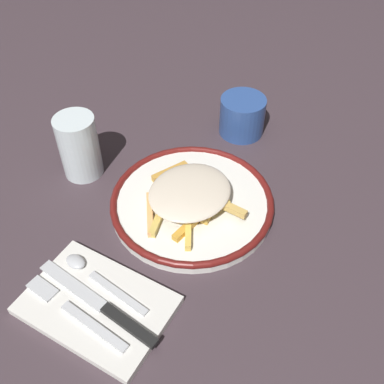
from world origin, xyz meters
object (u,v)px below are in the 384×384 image
(knife, at_px, (106,309))
(spoon, at_px, (92,274))
(water_glass, at_px, (79,146))
(coffee_mug, at_px, (242,115))
(fries_heap, at_px, (192,195))
(fork, at_px, (75,313))
(plate, at_px, (192,203))
(napkin, at_px, (97,305))

(knife, relative_size, spoon, 1.38)
(water_glass, bearing_deg, spoon, -134.37)
(water_glass, distance_m, coffee_mug, 0.31)
(fries_heap, bearing_deg, fork, 174.81)
(fries_heap, bearing_deg, water_glass, 96.73)
(fork, distance_m, coffee_mug, 0.48)
(plate, relative_size, spoon, 1.76)
(plate, xyz_separation_m, fries_heap, (-0.01, -0.00, 0.02))
(plate, height_order, knife, plate)
(fork, relative_size, coffee_mug, 1.58)
(spoon, relative_size, water_glass, 1.32)
(fries_heap, height_order, spoon, fries_heap)
(spoon, height_order, coffee_mug, coffee_mug)
(plate, height_order, water_glass, water_glass)
(fork, bearing_deg, coffee_mug, 1.44)
(fries_heap, bearing_deg, knife, -177.82)
(plate, relative_size, napkin, 1.36)
(napkin, height_order, fork, fork)
(plate, xyz_separation_m, fork, (-0.26, 0.02, 0.00))
(fries_heap, bearing_deg, napkin, 177.31)
(fries_heap, relative_size, fork, 1.02)
(fries_heap, xyz_separation_m, coffee_mug, (0.23, 0.03, 0.00))
(knife, bearing_deg, spoon, 59.67)
(fries_heap, height_order, fork, fries_heap)
(plate, xyz_separation_m, spoon, (-0.20, 0.04, 0.00))
(coffee_mug, bearing_deg, knife, -174.58)
(fries_heap, relative_size, coffee_mug, 1.61)
(knife, bearing_deg, fries_heap, 2.18)
(fries_heap, relative_size, spoon, 1.18)
(plate, bearing_deg, knife, -176.94)
(fries_heap, xyz_separation_m, knife, (-0.22, -0.01, -0.02))
(knife, height_order, water_glass, water_glass)
(fork, relative_size, knife, 0.84)
(spoon, bearing_deg, water_glass, 45.63)
(fries_heap, relative_size, knife, 0.85)
(plate, bearing_deg, napkin, 178.33)
(napkin, distance_m, coffee_mug, 0.46)
(fries_heap, xyz_separation_m, fork, (-0.25, 0.02, -0.02))
(plate, bearing_deg, spoon, 168.14)
(spoon, bearing_deg, napkin, -131.10)
(water_glass, bearing_deg, fries_heap, -83.27)
(plate, xyz_separation_m, knife, (-0.23, -0.01, 0.00))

